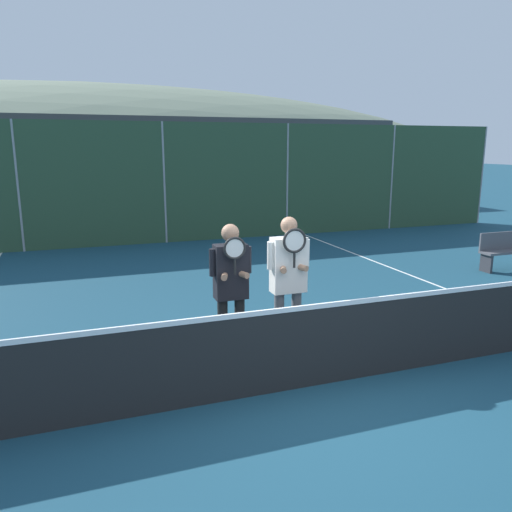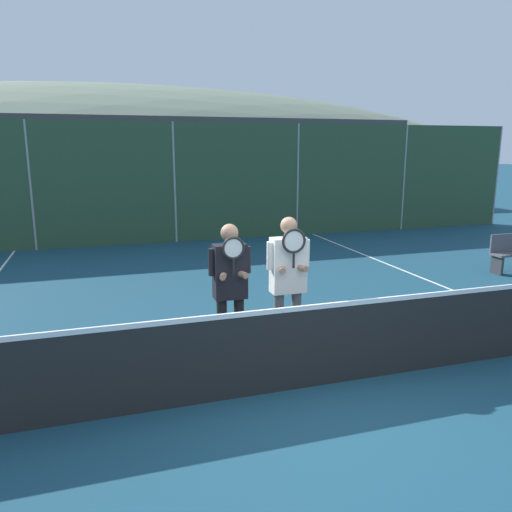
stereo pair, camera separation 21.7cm
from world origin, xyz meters
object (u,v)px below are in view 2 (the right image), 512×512
Objects in this scene: player_leftmost at (230,283)px; car_left_of_center at (104,204)px; player_center_left at (288,276)px; car_center at (247,198)px.

car_left_of_center is (-1.33, 11.28, -0.19)m from player_leftmost.
player_leftmost is 0.42× the size of car_left_of_center.
player_center_left reaches higher than car_left_of_center.
player_leftmost reaches higher than car_left_of_center.
player_center_left is 11.54m from car_left_of_center.
car_center is at bearing 3.01° from car_left_of_center.
player_center_left is at bearing -5.17° from player_leftmost.
player_center_left is 11.97m from car_center.
car_center is (5.00, 0.26, 0.04)m from car_left_of_center.
car_center is at bearing 75.87° from player_center_left.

